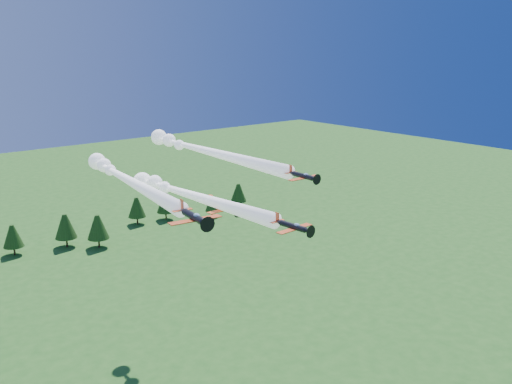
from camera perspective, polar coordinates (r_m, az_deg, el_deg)
plane_lead at (r=104.91m, az=-6.83°, el=-0.20°), size 8.19×46.72×3.70m
plane_left at (r=112.84m, az=-12.95°, el=1.35°), size 12.27×54.52×3.70m
plane_right at (r=121.33m, az=-5.31°, el=4.21°), size 6.51×55.79×3.70m
plane_slot at (r=99.14m, az=-3.22°, el=-1.53°), size 7.24×7.87×2.55m
treeline at (r=197.24m, az=-22.94°, el=-4.17°), size 172.64×22.25×11.46m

